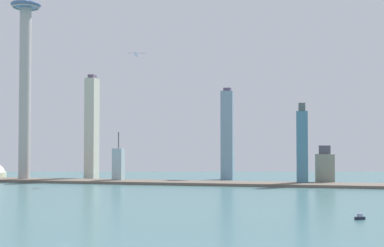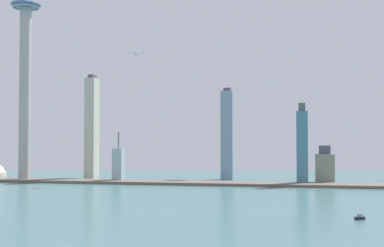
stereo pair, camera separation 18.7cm
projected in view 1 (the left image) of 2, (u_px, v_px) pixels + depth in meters
name	position (u px, v px, depth m)	size (l,w,h in m)	color
ground_plane	(66.00, 245.00, 292.29)	(6000.00, 6000.00, 0.00)	#446E72
waterfront_pier	(202.00, 183.00, 699.49)	(930.93, 46.76, 3.68)	#685A4E
observation_tower	(25.00, 62.00, 755.56)	(42.76, 42.76, 370.67)	#ABA6A1
skyscraper_0	(228.00, 135.00, 795.89)	(18.07, 24.42, 138.68)	#7994A9
skyscraper_1	(92.00, 128.00, 788.30)	(15.27, 22.69, 157.88)	beige
skyscraper_4	(325.00, 167.00, 707.23)	(24.90, 25.65, 52.04)	gray
skyscraper_5	(302.00, 147.00, 688.09)	(14.74, 12.16, 108.18)	teal
skyscraper_6	(118.00, 165.00, 737.45)	(13.89, 15.53, 70.64)	#9DB5BD
boat_0	(360.00, 217.00, 385.72)	(8.12, 6.93, 8.18)	#1A1F2F
airplane	(136.00, 54.00, 739.59)	(25.36, 26.57, 7.91)	silver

